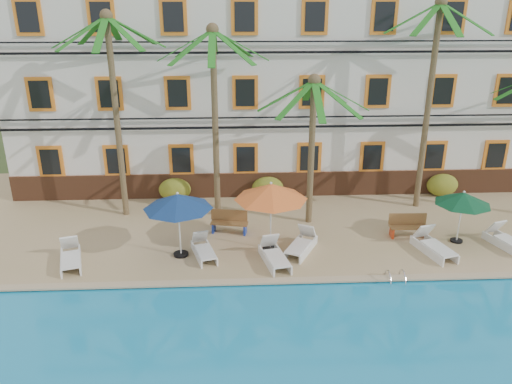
{
  "coord_description": "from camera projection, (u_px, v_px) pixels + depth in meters",
  "views": [
    {
      "loc": [
        -2.1,
        -15.42,
        9.13
      ],
      "look_at": [
        -1.21,
        3.0,
        2.0
      ],
      "focal_mm": 35.0,
      "sensor_mm": 36.0,
      "label": 1
    }
  ],
  "objects": [
    {
      "name": "bench_left",
      "position": [
        230.0,
        221.0,
        20.24
      ],
      "size": [
        1.56,
        0.76,
        0.93
      ],
      "color": "olive",
      "rests_on": "pool_deck"
    },
    {
      "name": "lounger_b",
      "position": [
        204.0,
        249.0,
        18.39
      ],
      "size": [
        1.09,
        1.87,
        0.83
      ],
      "color": "white",
      "rests_on": "pool_deck"
    },
    {
      "name": "umbrella_green",
      "position": [
        463.0,
        199.0,
        18.95
      ],
      "size": [
        2.13,
        2.13,
        2.13
      ],
      "color": "black",
      "rests_on": "pool_deck"
    },
    {
      "name": "pool_coping",
      "position": [
        297.0,
        280.0,
        16.81
      ],
      "size": [
        30.0,
        0.35,
        0.06
      ],
      "primitive_type": "cube",
      "color": "tan",
      "rests_on": "pool_deck"
    },
    {
      "name": "umbrella_blue",
      "position": [
        178.0,
        202.0,
        17.77
      ],
      "size": [
        2.52,
        2.52,
        2.52
      ],
      "color": "black",
      "rests_on": "pool_deck"
    },
    {
      "name": "lounger_a",
      "position": [
        70.0,
        257.0,
        17.81
      ],
      "size": [
        1.19,
        2.02,
        0.9
      ],
      "color": "white",
      "rests_on": "pool_deck"
    },
    {
      "name": "pool_deck",
      "position": [
        281.0,
        214.0,
        22.37
      ],
      "size": [
        30.0,
        12.0,
        0.25
      ],
      "primitive_type": "cube",
      "color": "tan",
      "rests_on": "ground"
    },
    {
      "name": "umbrella_red",
      "position": [
        271.0,
        192.0,
        18.18
      ],
      "size": [
        2.72,
        2.72,
        2.72
      ],
      "color": "black",
      "rests_on": "pool_deck"
    },
    {
      "name": "pool_ladder",
      "position": [
        395.0,
        280.0,
        16.88
      ],
      "size": [
        0.54,
        0.74,
        0.74
      ],
      "color": "silver",
      "rests_on": "ground"
    },
    {
      "name": "ground",
      "position": [
        294.0,
        274.0,
        17.75
      ],
      "size": [
        100.0,
        100.0,
        0.0
      ],
      "primitive_type": "plane",
      "color": "#384C23",
      "rests_on": "ground"
    },
    {
      "name": "shrub_left",
      "position": [
        175.0,
        190.0,
        23.39
      ],
      "size": [
        1.5,
        0.9,
        1.1
      ],
      "primitive_type": "ellipsoid",
      "color": "#2E611B",
      "rests_on": "pool_deck"
    },
    {
      "name": "shrub_mid",
      "position": [
        268.0,
        188.0,
        23.59
      ],
      "size": [
        1.5,
        0.9,
        1.1
      ],
      "primitive_type": "ellipsoid",
      "color": "#2E611B",
      "rests_on": "pool_deck"
    },
    {
      "name": "palm_d",
      "position": [
        431.0,
        80.0,
        20.93
      ],
      "size": [
        4.41,
        4.41,
        9.04
      ],
      "color": "brown",
      "rests_on": "pool_deck"
    },
    {
      "name": "palm_b",
      "position": [
        214.0,
        97.0,
        20.22
      ],
      "size": [
        4.41,
        4.41,
        8.06
      ],
      "color": "brown",
      "rests_on": "pool_deck"
    },
    {
      "name": "bench_right",
      "position": [
        408.0,
        225.0,
        19.89
      ],
      "size": [
        1.52,
        0.53,
        0.93
      ],
      "color": "olive",
      "rests_on": "pool_deck"
    },
    {
      "name": "lounger_e",
      "position": [
        433.0,
        245.0,
        18.61
      ],
      "size": [
        1.22,
        2.12,
        0.95
      ],
      "color": "white",
      "rests_on": "pool_deck"
    },
    {
      "name": "lounger_d",
      "position": [
        301.0,
        244.0,
        18.74
      ],
      "size": [
        1.5,
        2.01,
        0.9
      ],
      "color": "white",
      "rests_on": "pool_deck"
    },
    {
      "name": "lounger_f",
      "position": [
        506.0,
        240.0,
        19.1
      ],
      "size": [
        1.2,
        2.0,
        0.89
      ],
      "color": "white",
      "rests_on": "pool_deck"
    },
    {
      "name": "hotel_building",
      "position": [
        273.0,
        79.0,
        25.12
      ],
      "size": [
        25.4,
        6.44,
        10.22
      ],
      "color": "silver",
      "rests_on": "pool_deck"
    },
    {
      "name": "shrub_right",
      "position": [
        442.0,
        185.0,
        23.97
      ],
      "size": [
        1.5,
        0.9,
        1.1
      ],
      "primitive_type": "ellipsoid",
      "color": "#2E611B",
      "rests_on": "pool_deck"
    },
    {
      "name": "palm_a",
      "position": [
        114.0,
        90.0,
        20.13
      ],
      "size": [
        4.41,
        4.41,
        8.56
      ],
      "color": "brown",
      "rests_on": "pool_deck"
    },
    {
      "name": "palm_c",
      "position": [
        312.0,
        128.0,
        19.89
      ],
      "size": [
        4.41,
        4.41,
        6.23
      ],
      "color": "brown",
      "rests_on": "pool_deck"
    },
    {
      "name": "lounger_c",
      "position": [
        274.0,
        255.0,
        17.92
      ],
      "size": [
        1.1,
        2.06,
        0.92
      ],
      "color": "white",
      "rests_on": "pool_deck"
    }
  ]
}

